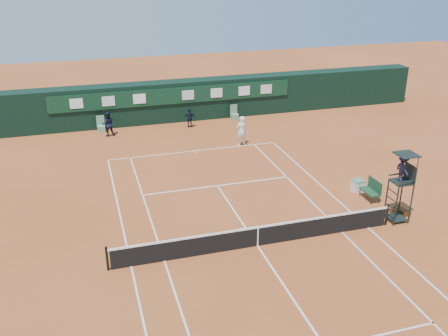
# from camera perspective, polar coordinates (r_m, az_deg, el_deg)

# --- Properties ---
(ground) EXTENTS (90.00, 90.00, 0.00)m
(ground) POSITION_cam_1_polar(r_m,az_deg,el_deg) (22.10, 3.84, -8.87)
(ground) COLOR #AC5528
(ground) RESTS_ON ground
(court_lines) EXTENTS (11.05, 23.85, 0.01)m
(court_lines) POSITION_cam_1_polar(r_m,az_deg,el_deg) (22.10, 3.84, -8.85)
(court_lines) COLOR silver
(court_lines) RESTS_ON ground
(tennis_net) EXTENTS (12.90, 0.10, 1.10)m
(tennis_net) POSITION_cam_1_polar(r_m,az_deg,el_deg) (21.84, 3.88, -7.74)
(tennis_net) COLOR black
(tennis_net) RESTS_ON ground
(back_wall) EXTENTS (40.00, 1.65, 3.00)m
(back_wall) POSITION_cam_1_polar(r_m,az_deg,el_deg) (38.23, -5.87, 7.64)
(back_wall) COLOR black
(back_wall) RESTS_ON ground
(linesman_chair_left) EXTENTS (0.55, 0.50, 1.15)m
(linesman_chair_left) POSITION_cam_1_polar(r_m,az_deg,el_deg) (36.80, -13.86, 4.51)
(linesman_chair_left) COLOR #63976C
(linesman_chair_left) RESTS_ON ground
(linesman_chair_right) EXTENTS (0.55, 0.50, 1.15)m
(linesman_chair_right) POSITION_cam_1_polar(r_m,az_deg,el_deg) (38.45, 1.19, 6.01)
(linesman_chair_right) COLOR #5D8F62
(linesman_chair_right) RESTS_ON ground
(umpire_chair) EXTENTS (0.96, 0.95, 3.42)m
(umpire_chair) POSITION_cam_1_polar(r_m,az_deg,el_deg) (24.32, 19.74, -0.61)
(umpire_chair) COLOR black
(umpire_chair) RESTS_ON ground
(player_bench) EXTENTS (0.56, 1.20, 1.10)m
(player_bench) POSITION_cam_1_polar(r_m,az_deg,el_deg) (26.84, 16.56, -2.29)
(player_bench) COLOR #194026
(player_bench) RESTS_ON ground
(tennis_bag) EXTENTS (0.46, 0.81, 0.29)m
(tennis_bag) POSITION_cam_1_polar(r_m,az_deg,el_deg) (26.02, 19.56, -4.65)
(tennis_bag) COLOR black
(tennis_bag) RESTS_ON ground
(cooler) EXTENTS (0.57, 0.57, 0.65)m
(cooler) POSITION_cam_1_polar(r_m,az_deg,el_deg) (27.66, 15.03, -1.94)
(cooler) COLOR white
(cooler) RESTS_ON ground
(tennis_ball) EXTENTS (0.07, 0.07, 0.07)m
(tennis_ball) POSITION_cam_1_polar(r_m,az_deg,el_deg) (28.88, 5.99, -0.76)
(tennis_ball) COLOR yellow
(tennis_ball) RESTS_ON ground
(player) EXTENTS (0.83, 0.65, 2.01)m
(player) POSITION_cam_1_polar(r_m,az_deg,el_deg) (32.95, 2.02, 4.26)
(player) COLOR white
(player) RESTS_ON ground
(ball_kid_left) EXTENTS (0.84, 0.66, 1.73)m
(ball_kid_left) POSITION_cam_1_polar(r_m,az_deg,el_deg) (35.67, -13.13, 4.92)
(ball_kid_left) COLOR black
(ball_kid_left) RESTS_ON ground
(ball_kid_right) EXTENTS (0.88, 0.49, 1.42)m
(ball_kid_right) POSITION_cam_1_polar(r_m,az_deg,el_deg) (36.64, -3.94, 5.71)
(ball_kid_right) COLOR black
(ball_kid_right) RESTS_ON ground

